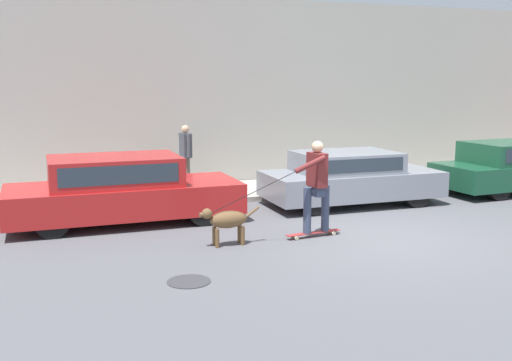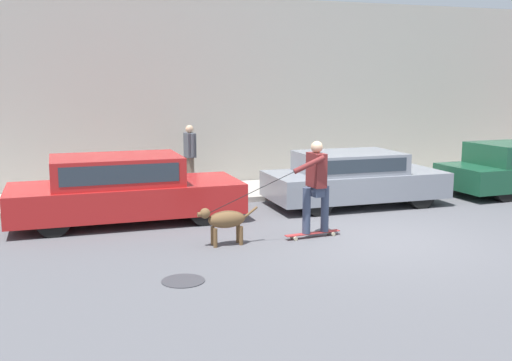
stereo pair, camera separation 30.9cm
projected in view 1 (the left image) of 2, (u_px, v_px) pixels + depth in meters
name	position (u px, v px, depth m)	size (l,w,h in m)	color
ground_plane	(377.00, 239.00, 10.67)	(36.00, 36.00, 0.00)	#545459
back_wall	(255.00, 93.00, 16.10)	(32.00, 0.30, 4.91)	#ADA89E
sidewalk_curb	(273.00, 189.00, 15.28)	(30.00, 2.29, 0.12)	#A39E93
parked_car_0	(122.00, 190.00, 11.78)	(4.51, 1.82, 1.33)	black
parked_car_1	(350.00, 178.00, 13.52)	(3.97, 1.81, 1.21)	black
dog	(227.00, 220.00, 10.17)	(1.07, 0.31, 0.67)	brown
skateboarder	(316.00, 183.00, 10.65)	(2.53, 0.59, 1.74)	beige
pedestrian_with_bag	(185.00, 154.00, 14.64)	(0.24, 0.68, 1.60)	brown
manhole_cover	(189.00, 281.00, 8.38)	(0.61, 0.61, 0.01)	#38383D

